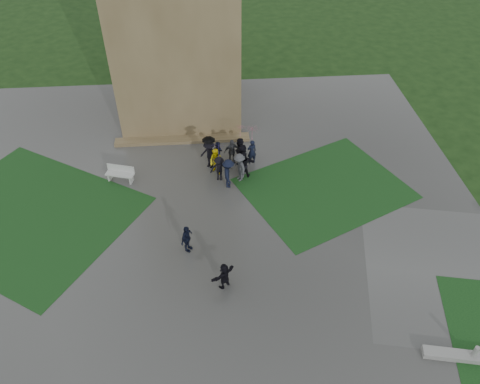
{
  "coord_description": "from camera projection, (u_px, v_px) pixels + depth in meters",
  "views": [
    {
      "loc": [
        1.82,
        -15.66,
        18.14
      ],
      "look_at": [
        3.34,
        3.72,
        1.2
      ],
      "focal_mm": 35.0,
      "sensor_mm": 36.0,
      "label": 1
    }
  ],
  "objects": [
    {
      "name": "ground",
      "position": [
        180.0,
        261.0,
        23.58
      ],
      "size": [
        120.0,
        120.0,
        0.0
      ],
      "primitive_type": "plane",
      "color": "black"
    },
    {
      "name": "plaza",
      "position": [
        180.0,
        233.0,
        25.08
      ],
      "size": [
        34.0,
        34.0,
        0.02
      ],
      "primitive_type": "cube",
      "color": "#3A3A37",
      "rests_on": "ground"
    },
    {
      "name": "lawn_inset_left",
      "position": [
        28.0,
        215.0,
        26.07
      ],
      "size": [
        14.1,
        13.46,
        0.01
      ],
      "primitive_type": "cube",
      "rotation": [
        0.0,
        0.0,
        -0.56
      ],
      "color": "#123614",
      "rests_on": "plaza"
    },
    {
      "name": "lawn_inset_right",
      "position": [
        325.0,
        188.0,
        27.83
      ],
      "size": [
        11.12,
        10.15,
        0.01
      ],
      "primitive_type": "cube",
      "rotation": [
        0.0,
        0.0,
        0.44
      ],
      "color": "#123614",
      "rests_on": "plaza"
    },
    {
      "name": "tower_plinth",
      "position": [
        183.0,
        140.0,
        31.46
      ],
      "size": [
        9.0,
        0.8,
        0.22
      ],
      "primitive_type": "cube",
      "color": "brown",
      "rests_on": "plaza"
    },
    {
      "name": "bench",
      "position": [
        120.0,
        173.0,
        28.09
      ],
      "size": [
        1.8,
        1.0,
        1.0
      ],
      "rotation": [
        0.0,
        0.0,
        -0.28
      ],
      "color": "#B7B7B2",
      "rests_on": "plaza"
    },
    {
      "name": "visitor_cluster",
      "position": [
        231.0,
        156.0,
        28.37
      ],
      "size": [
        3.86,
        3.99,
        2.65
      ],
      "color": "black",
      "rests_on": "plaza"
    },
    {
      "name": "pedestrian_mid",
      "position": [
        187.0,
        239.0,
        23.63
      ],
      "size": [
        0.95,
        1.1,
        1.63
      ],
      "primitive_type": "imported",
      "rotation": [
        0.0,
        0.0,
        1.04
      ],
      "color": "black",
      "rests_on": "plaza"
    },
    {
      "name": "pedestrian_near",
      "position": [
        224.0,
        276.0,
        21.94
      ],
      "size": [
        1.37,
        1.24,
        1.48
      ],
      "primitive_type": "imported",
      "rotation": [
        0.0,
        0.0,
        3.82
      ],
      "color": "black",
      "rests_on": "plaza"
    }
  ]
}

